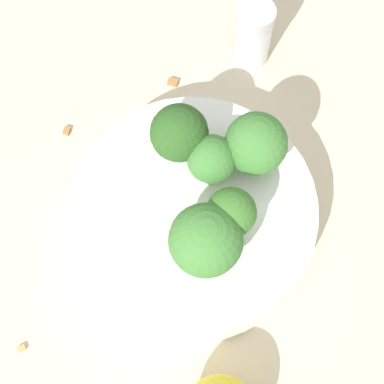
% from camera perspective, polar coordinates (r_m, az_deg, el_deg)
% --- Properties ---
extents(ground_plane, '(3.00, 3.00, 0.00)m').
position_cam_1_polar(ground_plane, '(0.55, 0.00, -2.94)').
color(ground_plane, beige).
extents(bowl, '(0.20, 0.20, 0.04)m').
position_cam_1_polar(bowl, '(0.53, 0.00, -2.18)').
color(bowl, white).
rests_on(bowl, ground_plane).
extents(broccoli_floret_0, '(0.05, 0.05, 0.06)m').
position_cam_1_polar(broccoli_floret_0, '(0.50, -1.14, 5.19)').
color(broccoli_floret_0, '#84AD66').
rests_on(broccoli_floret_0, bowl).
extents(broccoli_floret_1, '(0.06, 0.06, 0.06)m').
position_cam_1_polar(broccoli_floret_1, '(0.47, 1.24, -4.34)').
color(broccoli_floret_1, '#84AD66').
rests_on(broccoli_floret_1, bowl).
extents(broccoli_floret_2, '(0.04, 0.04, 0.05)m').
position_cam_1_polar(broccoli_floret_2, '(0.50, 1.76, 2.83)').
color(broccoli_floret_2, '#84AD66').
rests_on(broccoli_floret_2, bowl).
extents(broccoli_floret_3, '(0.05, 0.05, 0.06)m').
position_cam_1_polar(broccoli_floret_3, '(0.50, 5.70, 4.25)').
color(broccoli_floret_3, '#84AD66').
rests_on(broccoli_floret_3, bowl).
extents(broccoli_floret_4, '(0.04, 0.04, 0.06)m').
position_cam_1_polar(broccoli_floret_4, '(0.48, 3.48, -1.97)').
color(broccoli_floret_4, '#8EB770').
rests_on(broccoli_floret_4, bowl).
extents(pepper_shaker, '(0.03, 0.03, 0.07)m').
position_cam_1_polar(pepper_shaker, '(0.60, 5.49, 13.75)').
color(pepper_shaker, silver).
rests_on(pepper_shaker, ground_plane).
extents(almond_crumb_0, '(0.01, 0.01, 0.01)m').
position_cam_1_polar(almond_crumb_0, '(0.61, -1.72, 9.85)').
color(almond_crumb_0, olive).
rests_on(almond_crumb_0, ground_plane).
extents(almond_crumb_1, '(0.01, 0.01, 0.01)m').
position_cam_1_polar(almond_crumb_1, '(0.54, -14.96, -13.25)').
color(almond_crumb_1, tan).
rests_on(almond_crumb_1, ground_plane).
extents(almond_crumb_2, '(0.01, 0.01, 0.01)m').
position_cam_1_polar(almond_crumb_2, '(0.60, -11.10, 5.44)').
color(almond_crumb_2, olive).
rests_on(almond_crumb_2, ground_plane).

